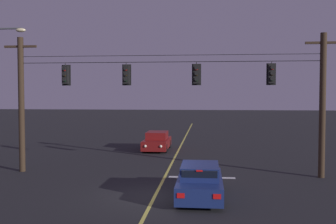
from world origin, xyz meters
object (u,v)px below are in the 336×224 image
Objects in this scene: traffic_light_leftmost at (65,75)px; traffic_light_centre at (196,74)px; traffic_light_left_inner at (126,75)px; traffic_light_right_inner at (272,74)px; car_oncoming_lead at (157,141)px; car_waiting_near_lane at (200,182)px.

traffic_light_leftmost is 7.05m from traffic_light_centre.
traffic_light_right_inner is (7.56, 0.00, 0.00)m from traffic_light_left_inner.
car_oncoming_lead is (3.81, 9.03, -4.64)m from traffic_light_leftmost.
car_waiting_near_lane is (4.01, -4.45, -4.64)m from traffic_light_left_inner.
traffic_light_right_inner is (3.84, 0.00, 0.00)m from traffic_light_centre.
traffic_light_left_inner is at bearing 131.97° from car_waiting_near_lane.
traffic_light_leftmost is 10.84m from car_oncoming_lead.
traffic_light_left_inner reaches higher than car_oncoming_lead.
traffic_light_leftmost is at bearing 180.00° from traffic_light_centre.
traffic_light_right_inner is 0.28× the size of car_oncoming_lead.
traffic_light_right_inner is at bearing 51.40° from car_waiting_near_lane.
car_oncoming_lead is (-3.52, 13.48, -0.00)m from car_waiting_near_lane.
traffic_light_centre is at bearing 0.00° from traffic_light_left_inner.
traffic_light_centre is at bearing -70.24° from car_oncoming_lead.
traffic_light_leftmost is 0.28× the size of car_waiting_near_lane.
traffic_light_centre is 6.44m from car_waiting_near_lane.
traffic_light_right_inner is at bearing -51.89° from car_oncoming_lead.
traffic_light_leftmost is 10.89m from traffic_light_right_inner.
car_waiting_near_lane is at bearing -86.37° from traffic_light_centre.
traffic_light_centre is 0.28× the size of car_waiting_near_lane.
traffic_light_leftmost is 9.76m from car_waiting_near_lane.
car_waiting_near_lane and car_oncoming_lead have the same top height.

